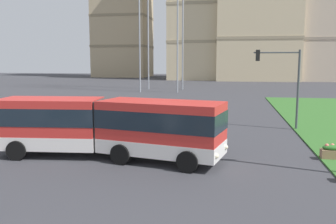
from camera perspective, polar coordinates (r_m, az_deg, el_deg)
name	(u,v)px	position (r m, az deg, el deg)	size (l,w,h in m)	color
articulated_bus	(108,126)	(18.75, -9.40, -2.21)	(12.01, 3.75, 3.00)	red
car_navy_sedan	(109,115)	(28.83, -9.23, -0.43)	(4.53, 2.31, 1.58)	#19234C
flower_planter_4	(332,151)	(20.18, 24.39, -5.66)	(1.10, 0.56, 0.74)	#937051
traffic_light_far_right	(283,75)	(27.40, 17.65, 5.53)	(3.26, 0.28, 5.73)	#474C51
apartment_tower_west	(122,4)	(116.14, -7.16, 16.53)	(16.27, 14.30, 44.30)	tan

